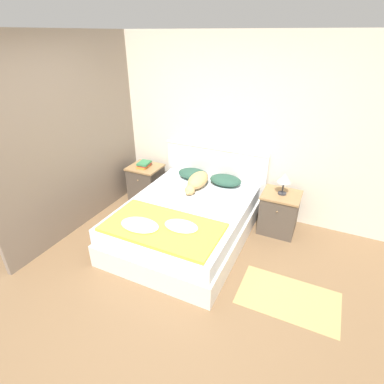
% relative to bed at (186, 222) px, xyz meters
% --- Properties ---
extents(ground_plane, '(16.00, 16.00, 0.00)m').
position_rel_bed_xyz_m(ground_plane, '(0.08, -1.03, -0.25)').
color(ground_plane, brown).
extents(wall_back, '(9.00, 0.06, 2.55)m').
position_rel_bed_xyz_m(wall_back, '(0.08, 1.10, 1.02)').
color(wall_back, beige).
rests_on(wall_back, ground_plane).
extents(wall_side_left, '(0.06, 3.10, 2.55)m').
position_rel_bed_xyz_m(wall_side_left, '(-1.54, 0.02, 1.02)').
color(wall_side_left, gray).
rests_on(wall_side_left, ground_plane).
extents(bed, '(1.55, 2.01, 0.52)m').
position_rel_bed_xyz_m(bed, '(0.00, 0.00, 0.00)').
color(bed, silver).
rests_on(bed, ground_plane).
extents(headboard, '(1.63, 0.06, 0.99)m').
position_rel_bed_xyz_m(headboard, '(0.00, 1.03, 0.26)').
color(headboard, silver).
rests_on(headboard, ground_plane).
extents(nightstand_left, '(0.50, 0.47, 0.59)m').
position_rel_bed_xyz_m(nightstand_left, '(-1.09, 0.72, 0.04)').
color(nightstand_left, '#4C4238').
rests_on(nightstand_left, ground_plane).
extents(nightstand_right, '(0.50, 0.47, 0.59)m').
position_rel_bed_xyz_m(nightstand_right, '(1.09, 0.72, 0.04)').
color(nightstand_right, '#4C4238').
rests_on(nightstand_right, ground_plane).
extents(pillow_left, '(0.47, 0.32, 0.14)m').
position_rel_bed_xyz_m(pillow_left, '(-0.26, 0.79, 0.33)').
color(pillow_left, '#284C3D').
rests_on(pillow_left, bed).
extents(pillow_right, '(0.47, 0.32, 0.14)m').
position_rel_bed_xyz_m(pillow_right, '(0.26, 0.79, 0.33)').
color(pillow_right, '#284C3D').
rests_on(pillow_right, bed).
extents(quilt, '(1.34, 0.74, 0.07)m').
position_rel_bed_xyz_m(quilt, '(-0.01, -0.59, 0.29)').
color(quilt, yellow).
rests_on(quilt, bed).
extents(dog, '(0.25, 0.68, 0.21)m').
position_rel_bed_xyz_m(dog, '(-0.08, 0.54, 0.36)').
color(dog, tan).
rests_on(dog, bed).
extents(book_stack, '(0.19, 0.24, 0.08)m').
position_rel_bed_xyz_m(book_stack, '(-1.09, 0.70, 0.38)').
color(book_stack, orange).
rests_on(book_stack, nightstand_left).
extents(table_lamp, '(0.19, 0.19, 0.30)m').
position_rel_bed_xyz_m(table_lamp, '(1.09, 0.73, 0.56)').
color(table_lamp, '#2D2D33').
rests_on(table_lamp, nightstand_right).
extents(rug, '(1.04, 0.63, 0.00)m').
position_rel_bed_xyz_m(rug, '(1.47, -0.49, -0.25)').
color(rug, tan).
rests_on(rug, ground_plane).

